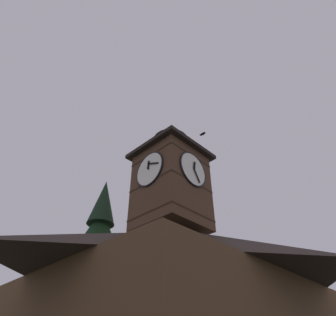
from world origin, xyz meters
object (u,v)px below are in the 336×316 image
Objects in this scene: building_main at (190,305)px; flying_bird_high at (203,134)px; clock_tower at (171,182)px; moon at (69,302)px; pine_tree_behind at (92,285)px.

building_main is 27.88× the size of flying_bird_high.
moon is (-18.23, -43.60, 0.69)m from clock_tower.
moon is at bearing -116.92° from pine_tree_behind.
moon reaches higher than building_main.
moon is (-19.09, -37.59, 5.92)m from pine_tree_behind.
building_main is at bearing 14.28° from flying_bird_high.
pine_tree_behind is 42.57m from moon.
pine_tree_behind is at bearing -49.25° from flying_bird_high.
building_main is 7.06m from pine_tree_behind.
clock_tower is 14.57× the size of flying_bird_high.
flying_bird_high reaches higher than building_main.
flying_bird_high is (-4.98, 5.78, 11.78)m from pine_tree_behind.
clock_tower is 0.59× the size of pine_tree_behind.
pine_tree_behind is 14.04m from flying_bird_high.
building_main is 14.04m from flying_bird_high.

